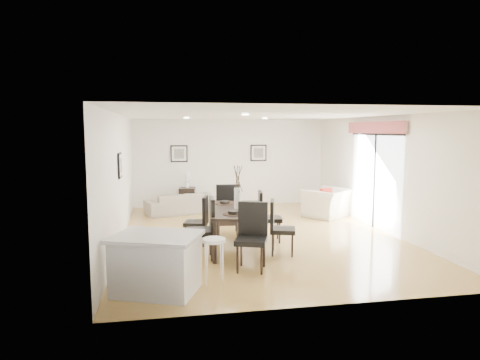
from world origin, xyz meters
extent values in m
plane|color=tan|center=(0.00, 0.00, 0.00)|extent=(8.00, 8.00, 0.00)
cube|color=white|center=(0.00, 4.00, 1.35)|extent=(6.00, 0.04, 2.70)
cube|color=white|center=(0.00, -4.00, 1.35)|extent=(6.00, 0.04, 2.70)
cube|color=white|center=(-3.00, 0.00, 1.35)|extent=(0.04, 8.00, 2.70)
cube|color=white|center=(3.00, 0.00, 1.35)|extent=(0.04, 8.00, 2.70)
cube|color=white|center=(0.00, 0.00, 2.70)|extent=(6.00, 8.00, 0.02)
imported|color=gray|center=(-1.59, 2.89, 0.29)|extent=(2.15, 1.37, 0.59)
imported|color=beige|center=(2.34, 1.68, 0.38)|extent=(1.57, 1.54, 0.77)
imported|color=#3E622A|center=(5.61, 0.08, 0.33)|extent=(0.62, 0.54, 0.66)
imported|color=#3E622A|center=(5.42, 1.75, 0.29)|extent=(0.41, 0.41, 0.58)
cube|color=black|center=(-0.66, -1.06, 0.79)|extent=(1.27, 2.10, 0.07)
cylinder|color=black|center=(-1.22, -1.90, 0.38)|extent=(0.08, 0.08, 0.76)
cylinder|color=black|center=(-0.95, -0.08, 0.38)|extent=(0.08, 0.08, 0.76)
cylinder|color=black|center=(-0.38, -2.03, 0.38)|extent=(0.08, 0.08, 0.76)
cylinder|color=black|center=(-0.10, -0.21, 0.38)|extent=(0.08, 0.08, 0.76)
cube|color=black|center=(-1.45, -1.55, 0.51)|extent=(0.52, 0.52, 0.09)
cube|color=black|center=(-1.23, -1.56, 0.83)|extent=(0.08, 0.51, 0.61)
cylinder|color=black|center=(-1.64, -1.35, 0.23)|extent=(0.04, 0.04, 0.46)
cylinder|color=black|center=(-1.25, -1.36, 0.23)|extent=(0.04, 0.04, 0.46)
cylinder|color=black|center=(-1.66, -1.74, 0.23)|extent=(0.04, 0.04, 0.46)
cylinder|color=black|center=(-1.26, -1.76, 0.23)|extent=(0.04, 0.04, 0.46)
cube|color=black|center=(-1.45, -0.56, 0.46)|extent=(0.56, 0.56, 0.08)
cube|color=black|center=(-1.26, -0.62, 0.74)|extent=(0.18, 0.45, 0.54)
cylinder|color=black|center=(-1.58, -0.35, 0.21)|extent=(0.04, 0.04, 0.42)
cylinder|color=black|center=(-1.23, -0.44, 0.21)|extent=(0.04, 0.04, 0.42)
cylinder|color=black|center=(-1.67, -0.69, 0.21)|extent=(0.04, 0.04, 0.42)
cylinder|color=black|center=(-1.33, -0.78, 0.21)|extent=(0.04, 0.04, 0.42)
cube|color=black|center=(0.13, -1.55, 0.47)|extent=(0.58, 0.58, 0.08)
cube|color=black|center=(-0.07, -1.49, 0.76)|extent=(0.19, 0.47, 0.56)
cylinder|color=black|center=(0.25, -1.78, 0.21)|extent=(0.04, 0.04, 0.43)
cylinder|color=black|center=(-0.10, -1.67, 0.21)|extent=(0.04, 0.04, 0.43)
cylinder|color=black|center=(0.36, -1.43, 0.21)|extent=(0.04, 0.04, 0.43)
cylinder|color=black|center=(0.00, -1.32, 0.21)|extent=(0.04, 0.04, 0.43)
cube|color=black|center=(0.13, -0.56, 0.48)|extent=(0.55, 0.55, 0.08)
cube|color=black|center=(-0.08, -0.53, 0.79)|extent=(0.14, 0.49, 0.58)
cylinder|color=black|center=(0.28, -0.78, 0.22)|extent=(0.04, 0.04, 0.44)
cylinder|color=black|center=(-0.09, -0.72, 0.22)|extent=(0.04, 0.04, 0.44)
cylinder|color=black|center=(0.34, -0.41, 0.22)|extent=(0.04, 0.04, 0.44)
cylinder|color=black|center=(-0.03, -0.35, 0.22)|extent=(0.04, 0.04, 0.44)
cube|color=black|center=(-0.66, -2.37, 0.51)|extent=(0.66, 0.66, 0.09)
cube|color=black|center=(-0.59, -2.16, 0.84)|extent=(0.51, 0.23, 0.61)
cylinder|color=black|center=(-0.92, -2.49, 0.23)|extent=(0.04, 0.04, 0.47)
cylinder|color=black|center=(-0.78, -2.12, 0.23)|extent=(0.04, 0.04, 0.47)
cylinder|color=black|center=(-0.54, -2.63, 0.23)|extent=(0.04, 0.04, 0.47)
cylinder|color=black|center=(-0.41, -2.25, 0.23)|extent=(0.04, 0.04, 0.47)
cube|color=black|center=(-0.66, 0.26, 0.52)|extent=(0.58, 0.58, 0.09)
cube|color=black|center=(-0.69, 0.03, 0.86)|extent=(0.53, 0.13, 0.63)
cylinder|color=black|center=(-0.43, 0.44, 0.24)|extent=(0.04, 0.04, 0.48)
cylinder|color=black|center=(-0.48, 0.03, 0.24)|extent=(0.04, 0.04, 0.48)
cylinder|color=black|center=(-0.84, 0.49, 0.24)|extent=(0.04, 0.04, 0.48)
cylinder|color=black|center=(-0.89, 0.08, 0.24)|extent=(0.04, 0.04, 0.48)
cylinder|color=white|center=(-0.66, -1.06, 1.03)|extent=(0.14, 0.14, 0.41)
cylinder|color=#312015|center=(-0.31, -1.06, 0.83)|extent=(0.40, 0.40, 0.01)
cylinder|color=black|center=(-0.31, -1.06, 0.86)|extent=(0.21, 0.21, 0.06)
cylinder|color=#312015|center=(-0.84, -0.49, 0.83)|extent=(0.40, 0.40, 0.01)
cylinder|color=black|center=(-0.84, -0.49, 0.86)|extent=(0.21, 0.21, 0.06)
cylinder|color=#312015|center=(-0.84, -1.62, 0.83)|extent=(0.40, 0.40, 0.01)
cylinder|color=black|center=(-0.84, -1.62, 0.86)|extent=(0.21, 0.21, 0.06)
cube|color=black|center=(-0.45, 1.31, 0.19)|extent=(1.00, 0.66, 0.38)
cube|color=black|center=(-1.38, 3.66, 0.31)|extent=(0.54, 0.54, 0.63)
cylinder|color=white|center=(-1.38, 3.66, 0.73)|extent=(0.11, 0.11, 0.21)
cone|color=silver|center=(-1.38, 3.66, 0.97)|extent=(0.25, 0.25, 0.27)
cube|color=maroon|center=(2.23, 1.57, 0.62)|extent=(0.38, 0.26, 0.37)
cube|color=silver|center=(-2.23, -3.08, 0.40)|extent=(1.37, 1.21, 0.80)
cube|color=#B3B3B5|center=(-2.23, -3.08, 0.83)|extent=(1.49, 1.33, 0.06)
cylinder|color=white|center=(-1.38, -3.08, 0.74)|extent=(0.35, 0.35, 0.05)
cylinder|color=silver|center=(-1.26, -2.96, 0.37)|extent=(0.02, 0.02, 0.74)
cylinder|color=silver|center=(-1.49, -2.96, 0.37)|extent=(0.02, 0.02, 0.74)
cylinder|color=silver|center=(-1.49, -3.20, 0.37)|extent=(0.02, 0.02, 0.74)
cylinder|color=silver|center=(-1.26, -3.20, 0.37)|extent=(0.02, 0.02, 0.74)
cube|color=black|center=(-1.60, 3.97, 1.65)|extent=(0.52, 0.03, 0.52)
cube|color=white|center=(-1.60, 3.97, 1.65)|extent=(0.44, 0.04, 0.44)
cube|color=#53534E|center=(-1.60, 3.97, 1.65)|extent=(0.30, 0.04, 0.30)
cube|color=black|center=(0.90, 3.97, 1.65)|extent=(0.52, 0.03, 0.52)
cube|color=white|center=(0.90, 3.97, 1.65)|extent=(0.44, 0.04, 0.44)
cube|color=#53534E|center=(0.90, 3.97, 1.65)|extent=(0.30, 0.04, 0.30)
cube|color=black|center=(-2.97, -0.20, 1.65)|extent=(0.03, 0.52, 0.52)
cube|color=white|center=(-2.97, -0.20, 1.65)|extent=(0.04, 0.44, 0.44)
cube|color=#53534E|center=(-2.97, -0.20, 1.65)|extent=(0.04, 0.30, 0.30)
cube|color=white|center=(2.98, 0.30, 1.12)|extent=(0.02, 2.40, 2.25)
cube|color=black|center=(2.96, 0.30, 1.12)|extent=(0.03, 0.05, 2.25)
cube|color=black|center=(2.96, 0.30, 2.27)|extent=(0.03, 2.50, 0.05)
cube|color=maroon|center=(2.92, 0.30, 2.43)|extent=(0.10, 2.70, 0.28)
plane|color=gray|center=(5.00, 0.30, 0.00)|extent=(6.00, 6.00, 0.00)
cube|color=brown|center=(6.05, 2.70, 1.00)|extent=(0.35, 0.35, 2.00)
camera|label=1|loc=(-2.11, -9.27, 2.37)|focal=32.00mm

